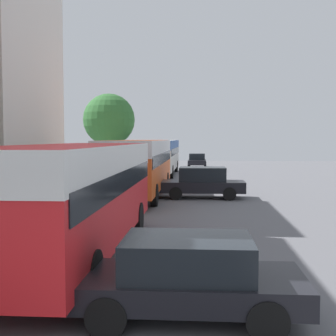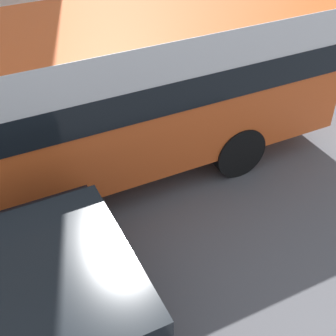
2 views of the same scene
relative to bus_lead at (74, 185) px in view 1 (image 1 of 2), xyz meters
name	(u,v)px [view 1 (image 1 of 2)]	position (x,y,z in m)	size (l,w,h in m)	color
bus_lead	(74,185)	(0.00, 0.00, 0.00)	(2.58, 10.00, 2.83)	red
bus_following	(139,160)	(-0.08, 12.57, 0.04)	(2.59, 11.05, 2.90)	#EA5B23
bus_third_in_line	(160,152)	(-0.25, 26.93, 0.01)	(2.61, 11.15, 2.85)	silver
car_crossing	(188,276)	(2.91, -3.60, -1.13)	(3.84, 1.93, 1.35)	black
car_far_curb	(197,160)	(2.71, 37.39, -1.10)	(1.88, 4.31, 1.44)	black
car_distant	(203,182)	(3.20, 12.18, -1.05)	(4.19, 1.88, 1.55)	black
pedestrian_near_curb	(14,202)	(-2.86, 3.26, -0.91)	(0.42, 0.42, 1.58)	#232838
pedestrian_walking_away	(58,178)	(-3.85, 11.07, -0.78)	(0.41, 0.41, 1.81)	#232838
street_tree	(109,120)	(-3.64, 22.87, 2.51)	(3.80, 3.80, 6.13)	brown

